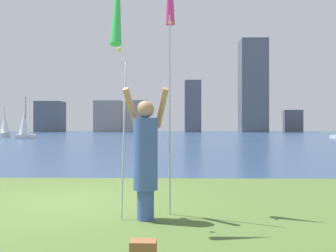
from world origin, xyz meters
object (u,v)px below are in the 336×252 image
bag (143,249)px  person (146,154)px  sailboat_4 (24,126)px  kite_flag_left (118,2)px  sailboat_1 (5,126)px

bag → person: bearing=94.1°
person → sailboat_4: bearing=120.4°
kite_flag_left → sailboat_1: 50.20m
bag → sailboat_1: sailboat_1 is taller
kite_flag_left → bag: size_ratio=14.09×
person → bag: 1.87m
kite_flag_left → bag: kite_flag_left is taller
person → bag: bearing=-80.9°
person → sailboat_1: bearing=123.0°
person → sailboat_1: (-23.46, 44.15, 0.56)m
sailboat_1 → sailboat_4: sailboat_4 is taller
kite_flag_left → bag: (0.48, -1.24, -3.11)m
sailboat_4 → person: bearing=-64.5°
person → kite_flag_left: bearing=-128.1°
kite_flag_left → sailboat_1: bearing=117.4°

